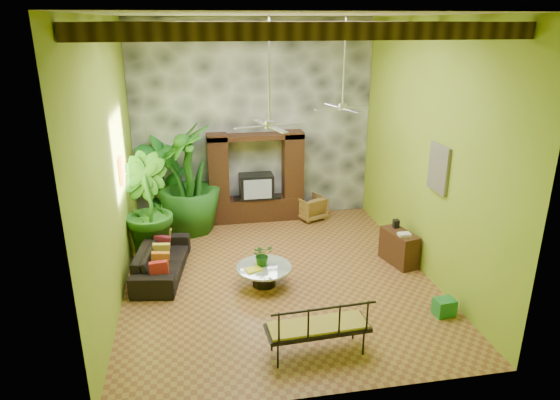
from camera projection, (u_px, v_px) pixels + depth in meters
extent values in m
plane|color=brown|center=(277.00, 276.00, 10.15)|extent=(7.00, 7.00, 0.00)
cube|color=silver|center=(277.00, 14.00, 8.46)|extent=(6.00, 7.00, 0.02)
cube|color=#89A224|center=(253.00, 122.00, 12.54)|extent=(6.00, 0.02, 5.00)
cube|color=#89A224|center=(110.00, 165.00, 8.80)|extent=(0.02, 7.00, 5.00)
cube|color=#89A224|center=(427.00, 150.00, 9.80)|extent=(0.02, 7.00, 5.00)
cube|color=#3F4147|center=(254.00, 122.00, 12.49)|extent=(5.98, 0.10, 4.98)
cube|color=#3F2B14|center=(313.00, 31.00, 6.12)|extent=(5.95, 0.16, 0.22)
cube|color=#3F2B14|center=(292.00, 29.00, 7.33)|extent=(5.95, 0.16, 0.22)
cube|color=#3F2B14|center=(277.00, 28.00, 8.53)|extent=(5.95, 0.16, 0.22)
cube|color=#3F2B14|center=(266.00, 27.00, 9.73)|extent=(5.95, 0.16, 0.22)
cube|color=#3F2B14|center=(257.00, 26.00, 10.94)|extent=(5.95, 0.16, 0.22)
cube|color=black|center=(257.00, 208.00, 12.96)|extent=(2.40, 0.50, 0.60)
cube|color=black|center=(218.00, 174.00, 12.46)|extent=(0.50, 0.48, 2.00)
cube|color=black|center=(293.00, 170.00, 12.78)|extent=(0.50, 0.48, 2.00)
cube|color=black|center=(255.00, 137.00, 12.31)|extent=(2.40, 0.48, 0.12)
cube|color=black|center=(256.00, 186.00, 12.73)|extent=(0.85, 0.52, 0.62)
cube|color=#8C99A8|center=(258.00, 189.00, 12.48)|extent=(0.70, 0.02, 0.50)
cylinder|color=#B3B4B8|center=(269.00, 71.00, 8.36)|extent=(0.04, 0.04, 1.80)
cylinder|color=#B3B4B8|center=(270.00, 125.00, 8.66)|extent=(0.18, 0.18, 0.12)
cube|color=#B3B4B8|center=(288.00, 124.00, 8.81)|extent=(0.58, 0.26, 0.01)
cube|color=#B3B4B8|center=(262.00, 122.00, 8.98)|extent=(0.26, 0.58, 0.01)
cube|color=#B3B4B8|center=(251.00, 127.00, 8.53)|extent=(0.58, 0.26, 0.01)
cube|color=#B3B4B8|center=(278.00, 130.00, 8.36)|extent=(0.26, 0.58, 0.01)
cylinder|color=#B3B4B8|center=(344.00, 62.00, 10.14)|extent=(0.04, 0.04, 1.80)
cylinder|color=#B3B4B8|center=(342.00, 107.00, 10.44)|extent=(0.18, 0.18, 0.12)
cube|color=#B3B4B8|center=(357.00, 107.00, 10.59)|extent=(0.58, 0.26, 0.01)
cube|color=#B3B4B8|center=(334.00, 105.00, 10.76)|extent=(0.26, 0.58, 0.01)
cube|color=#B3B4B8|center=(328.00, 109.00, 10.31)|extent=(0.58, 0.26, 0.01)
cube|color=#B3B4B8|center=(352.00, 110.00, 10.14)|extent=(0.26, 0.58, 0.01)
cube|color=orange|center=(122.00, 171.00, 9.87)|extent=(0.06, 0.32, 0.55)
cube|color=#245F87|center=(439.00, 168.00, 9.31)|extent=(0.06, 0.70, 0.90)
imported|color=black|center=(162.00, 260.00, 10.14)|extent=(1.16, 2.27, 0.63)
imported|color=#975E37|center=(310.00, 208.00, 13.00)|extent=(0.87, 0.88, 0.62)
imported|color=#1B661E|center=(163.00, 181.00, 12.28)|extent=(1.50, 1.36, 2.37)
imported|color=#1F5616|center=(145.00, 207.00, 10.65)|extent=(1.56, 1.61, 2.28)
imported|color=#1F5917|center=(188.00, 179.00, 11.93)|extent=(1.68, 1.68, 2.65)
cylinder|color=black|center=(264.00, 277.00, 9.76)|extent=(0.46, 0.46, 0.36)
cylinder|color=silver|center=(264.00, 267.00, 9.69)|extent=(1.08, 1.08, 0.04)
imported|color=#1C5516|center=(262.00, 255.00, 9.68)|extent=(0.49, 0.45, 0.44)
cube|color=yellow|center=(254.00, 270.00, 9.53)|extent=(0.35, 0.30, 0.03)
cube|color=black|center=(318.00, 328.00, 7.67)|extent=(1.62, 0.62, 0.06)
cube|color=#AE9832|center=(318.00, 326.00, 7.65)|extent=(1.54, 0.56, 0.06)
cube|color=black|center=(323.00, 323.00, 7.31)|extent=(1.60, 0.13, 0.54)
cube|color=#331C10|center=(399.00, 247.00, 10.60)|extent=(0.61, 0.97, 0.72)
cube|color=#1C6A32|center=(444.00, 307.00, 8.77)|extent=(0.38, 0.30, 0.31)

